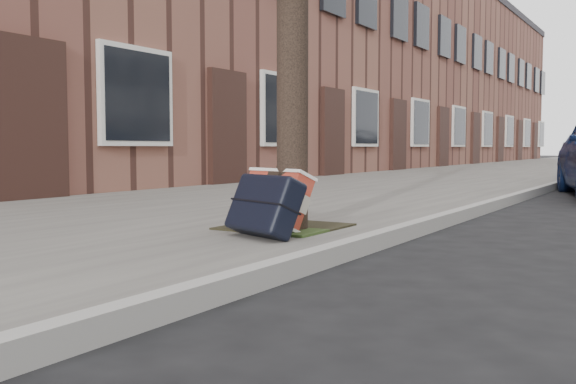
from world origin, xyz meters
The scene contains 6 objects.
ground centered at (0.00, 0.00, 0.00)m, with size 120.00×120.00×0.00m, color black.
near_sidewalk centered at (-3.70, 15.00, 0.06)m, with size 5.00×70.00×0.12m, color slate.
house_near centered at (-9.60, 16.00, 3.50)m, with size 6.80×40.00×7.00m, color brown.
dirt_patch centered at (-2.00, 1.20, 0.13)m, with size 0.85×0.85×0.01m, color black.
suitcase_red centered at (-1.98, 1.01, 0.35)m, with size 0.61×0.17×0.44m, color maroon.
suitcase_navy centered at (-1.83, 0.65, 0.35)m, with size 0.59×0.19×0.42m, color black.
Camera 1 is at (0.65, -3.10, 0.76)m, focal length 40.00 mm.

